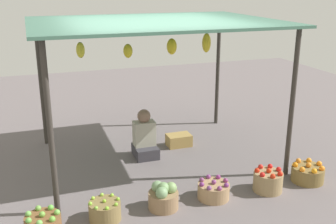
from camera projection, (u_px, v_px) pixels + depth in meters
name	position (u px, v px, depth m)	size (l,w,h in m)	color
ground_plane	(156.00, 157.00, 6.58)	(14.00, 14.00, 0.00)	slate
market_stall_structure	(155.00, 30.00, 5.98)	(3.57, 2.69, 2.16)	#38332D
vendor_person	(145.00, 139.00, 6.54)	(0.36, 0.44, 0.78)	#3A383F
basket_green_apples	(43.00, 224.00, 4.57)	(0.40, 0.40, 0.27)	brown
basket_limes	(105.00, 211.00, 4.82)	(0.38, 0.38, 0.27)	olive
basket_cabbages	(163.00, 197.00, 5.06)	(0.38, 0.38, 0.35)	#91714F
basket_purple_onions	(214.00, 190.00, 5.31)	(0.42, 0.42, 0.26)	#A3815A
basket_red_tomatoes	(268.00, 181.00, 5.49)	(0.39, 0.39, 0.33)	#997F55
basket_oranges	(308.00, 173.00, 5.76)	(0.45, 0.45, 0.29)	olive
wooden_crate_near_vendor	(179.00, 140.00, 7.01)	(0.41, 0.28, 0.20)	#A78548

